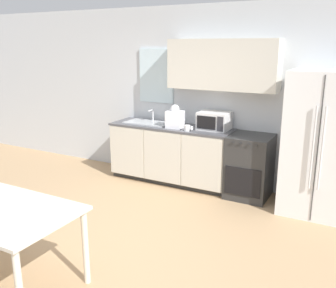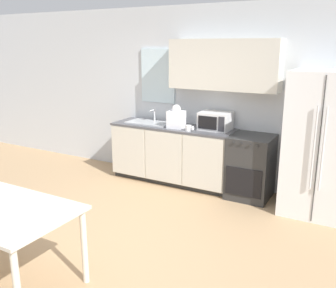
% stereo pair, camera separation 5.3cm
% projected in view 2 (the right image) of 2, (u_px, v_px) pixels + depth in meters
% --- Properties ---
extents(ground_plane, '(12.00, 12.00, 0.00)m').
position_uv_depth(ground_plane, '(114.00, 244.00, 4.11)').
color(ground_plane, tan).
extents(wall_back, '(12.00, 0.38, 2.70)m').
position_uv_depth(wall_back, '(206.00, 91.00, 5.69)').
color(wall_back, silver).
rests_on(wall_back, ground_plane).
extents(kitchen_counter, '(1.96, 0.61, 0.91)m').
position_uv_depth(kitchen_counter, '(172.00, 154.00, 5.89)').
color(kitchen_counter, '#333333').
rests_on(kitchen_counter, ground_plane).
extents(oven_range, '(0.58, 0.63, 0.90)m').
position_uv_depth(oven_range, '(251.00, 167.00, 5.29)').
color(oven_range, '#2D2D2D').
rests_on(oven_range, ground_plane).
extents(refrigerator, '(0.87, 0.79, 1.83)m').
position_uv_depth(refrigerator, '(323.00, 144.00, 4.68)').
color(refrigerator, white).
rests_on(refrigerator, ground_plane).
extents(kitchen_sink, '(0.72, 0.39, 0.21)m').
position_uv_depth(kitchen_sink, '(150.00, 122.00, 5.98)').
color(kitchen_sink, '#B7BABC').
rests_on(kitchen_sink, kitchen_counter).
extents(microwave, '(0.44, 0.37, 0.26)m').
position_uv_depth(microwave, '(216.00, 121.00, 5.49)').
color(microwave, silver).
rests_on(microwave, kitchen_counter).
extents(coffee_mug, '(0.13, 0.09, 0.08)m').
position_uv_depth(coffee_mug, '(189.00, 128.00, 5.43)').
color(coffee_mug, white).
rests_on(coffee_mug, kitchen_counter).
extents(grocery_bag_0, '(0.26, 0.23, 0.35)m').
position_uv_depth(grocery_bag_0, '(176.00, 118.00, 5.60)').
color(grocery_bag_0, white).
rests_on(grocery_bag_0, kitchen_counter).
extents(dining_table, '(1.30, 0.85, 0.75)m').
position_uv_depth(dining_table, '(2.00, 218.00, 3.26)').
color(dining_table, beige).
rests_on(dining_table, ground_plane).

